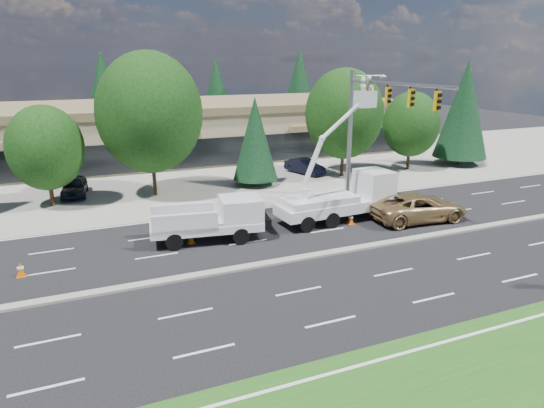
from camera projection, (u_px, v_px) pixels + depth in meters
name	position (u px, v px, depth m)	size (l,w,h in m)	color
ground	(270.00, 264.00, 23.94)	(140.00, 140.00, 0.00)	black
concrete_apron	(180.00, 177.00, 41.59)	(140.00, 22.00, 0.01)	gray
road_median	(270.00, 263.00, 23.92)	(120.00, 0.55, 0.12)	gray
strip_mall	(157.00, 129.00, 49.58)	(50.40, 15.40, 5.50)	tan
tree_front_c	(45.00, 148.00, 32.28)	(4.98, 4.98, 6.90)	#332114
tree_front_d	(150.00, 113.00, 34.32)	(7.48, 7.48, 10.37)	#332114
tree_front_e	(255.00, 139.00, 37.97)	(3.55, 3.55, 6.99)	#332114
tree_front_f	(344.00, 114.00, 40.51)	(6.56, 6.56, 9.10)	#332114
tree_front_g	(411.00, 124.00, 43.47)	(5.07, 5.07, 7.04)	#332114
tree_front_h	(464.00, 109.00, 45.39)	(4.96, 4.96, 9.78)	#332114
tree_back_b	(104.00, 93.00, 57.84)	(5.50, 5.50, 10.85)	#332114
tree_back_c	(217.00, 94.00, 63.19)	(5.10, 5.10, 10.05)	#332114
tree_back_d	(299.00, 87.00, 67.50)	(5.67, 5.67, 11.17)	#332114
signal_mast	(368.00, 117.00, 32.17)	(2.76, 10.16, 9.00)	gray
utility_pickup	(215.00, 223.00, 26.90)	(6.40, 3.17, 2.35)	white
bucket_truck	(345.00, 191.00, 30.17)	(7.77, 2.85, 8.74)	white
traffic_cone_a	(20.00, 270.00, 22.48)	(0.40, 0.40, 0.70)	#E55F07
traffic_cone_b	(191.00, 238.00, 26.53)	(0.40, 0.40, 0.70)	#E55F07
traffic_cone_c	(242.00, 237.00, 26.57)	(0.40, 0.40, 0.70)	#E55F07
traffic_cone_d	(351.00, 219.00, 29.68)	(0.40, 0.40, 0.70)	#E55F07
minivan	(418.00, 207.00, 30.21)	(2.82, 6.12, 1.70)	#A3814E
parked_car_west	(74.00, 186.00, 35.73)	(1.72, 4.27, 1.46)	black
parked_car_east	(305.00, 166.00, 42.70)	(1.40, 4.01, 1.32)	black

